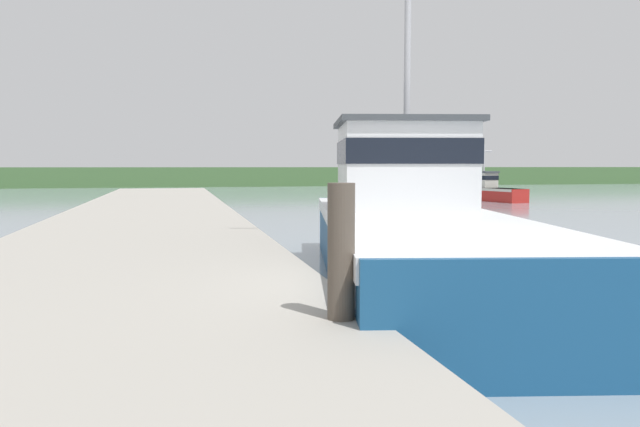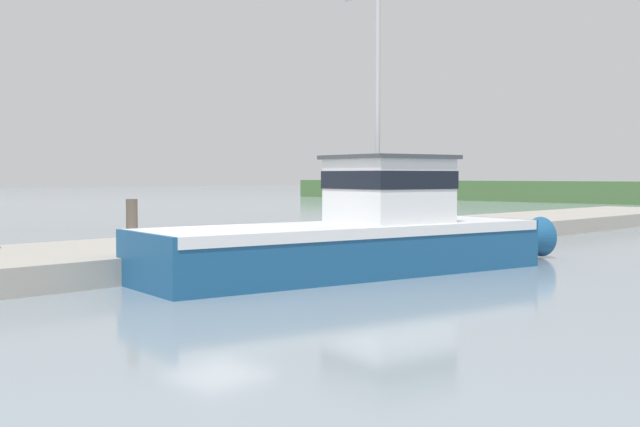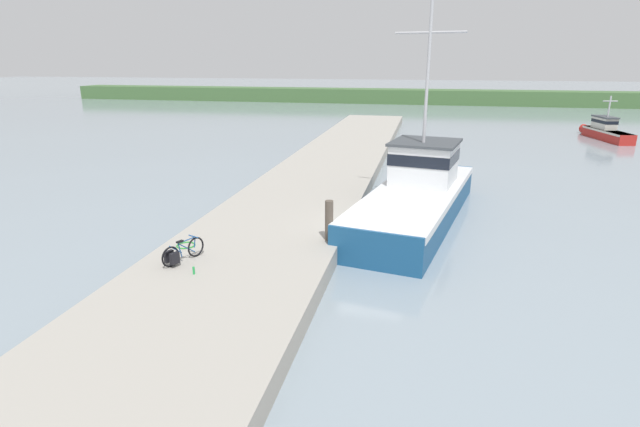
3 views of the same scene
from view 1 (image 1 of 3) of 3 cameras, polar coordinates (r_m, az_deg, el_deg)
The scene contains 6 objects.
ground_plane at distance 9.06m, azimuth 8.35°, elevation -10.86°, with size 320.00×320.00×0.00m, color #84939E.
dock_pier at distance 8.43m, azimuth -19.15°, elevation -9.74°, with size 6.12×80.00×0.71m, color #A39E93.
far_shoreline at distance 80.87m, azimuth 11.15°, elevation 3.39°, with size 180.00×5.00×2.23m, color #426638.
fishing_boat_main at distance 13.19m, azimuth 8.19°, elevation -0.96°, with size 5.74×14.64×9.65m.
boat_red_outer at distance 44.59m, azimuth 14.71°, elevation 2.17°, with size 2.66×7.75×3.85m.
mooring_post at distance 6.76m, azimuth 1.95°, elevation -3.48°, with size 0.30×0.30×1.48m, color #51473D.
Camera 1 is at (-3.22, -8.13, 2.37)m, focal length 35.00 mm.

